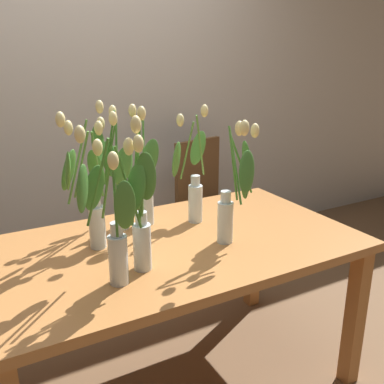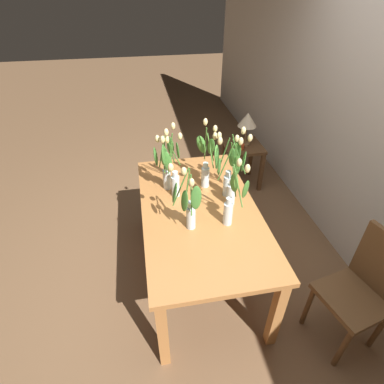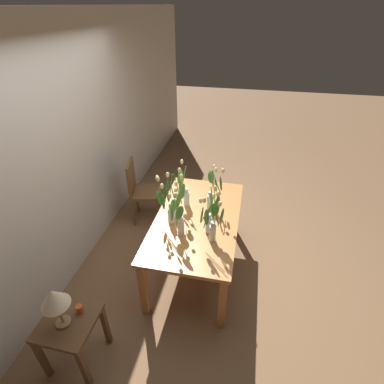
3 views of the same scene
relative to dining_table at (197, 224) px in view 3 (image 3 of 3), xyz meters
The scene contains 14 objects.
ground_plane 0.65m from the dining_table, ahead, with size 18.00×18.00×0.00m, color brown.
room_wall_rear 1.61m from the dining_table, 90.00° to the left, with size 9.00×0.10×2.70m, color beige.
dining_table is the anchor object (origin of this frame).
tulip_vase_0 0.40m from the dining_table, 140.38° to the right, with size 0.12×0.14×0.59m.
tulip_vase_1 0.50m from the dining_table, 148.01° to the right, with size 0.25×0.25×0.56m.
tulip_vase_2 0.46m from the dining_table, 119.09° to the left, with size 0.16×0.28×0.58m.
tulip_vase_3 0.37m from the dining_table, 96.66° to the left, with size 0.14×0.21×0.57m.
tulip_vase_4 0.39m from the dining_table, 30.09° to the right, with size 0.18×0.20×0.54m.
tulip_vase_5 0.46m from the dining_table, 158.13° to the left, with size 0.22×0.19×0.57m.
tulip_vase_6 0.39m from the dining_table, 42.70° to the left, with size 0.23×0.16×0.55m.
dining_chair 1.25m from the dining_table, 52.11° to the left, with size 0.48×0.48×0.93m.
side_table 1.56m from the dining_table, 148.14° to the left, with size 0.44×0.44×0.55m.
table_lamp 1.59m from the dining_table, 147.89° to the left, with size 0.22×0.22×0.40m.
pillar_candle 1.43m from the dining_table, 148.07° to the left, with size 0.06×0.06×0.07m, color #CC4C23.
Camera 3 is at (-2.46, -0.46, 2.71)m, focal length 26.99 mm.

